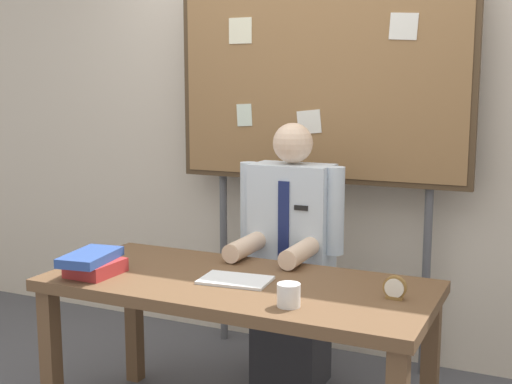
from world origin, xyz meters
name	(u,v)px	position (x,y,z in m)	size (l,w,h in m)	color
back_wall	(330,118)	(0.00, 1.19, 1.35)	(6.40, 0.08, 2.70)	beige
desk	(238,300)	(0.00, 0.00, 0.63)	(1.64, 0.74, 0.72)	brown
person	(291,267)	(0.00, 0.60, 0.63)	(0.55, 0.56, 1.35)	#2D2D33
bulletin_board	(319,81)	(0.00, 0.98, 1.55)	(1.64, 0.09, 2.15)	#4C3823
book_stack	(93,263)	(-0.60, -0.19, 0.77)	(0.21, 0.31, 0.10)	#B22D2D
open_notebook	(235,280)	(0.00, -0.02, 0.73)	(0.29, 0.19, 0.01)	white
desk_clock	(395,289)	(0.66, 0.03, 0.76)	(0.09, 0.04, 0.09)	olive
coffee_mug	(289,295)	(0.32, -0.22, 0.76)	(0.09, 0.09, 0.09)	white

